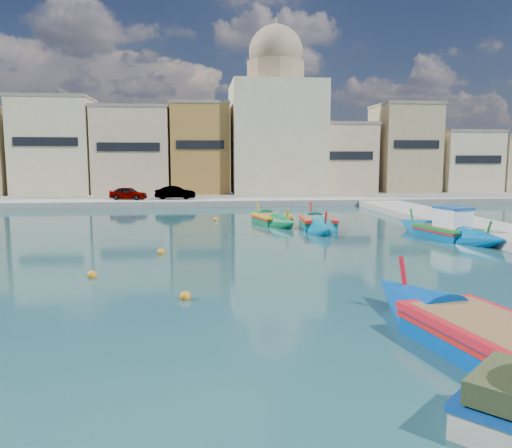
# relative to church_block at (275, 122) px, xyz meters

# --- Properties ---
(ground) EXTENTS (160.00, 160.00, 0.00)m
(ground) POSITION_rel_church_block_xyz_m (-10.00, -40.00, -8.41)
(ground) COLOR #14323D
(ground) RESTS_ON ground
(north_quay) EXTENTS (80.00, 8.00, 0.60)m
(north_quay) POSITION_rel_church_block_xyz_m (-10.00, -8.00, -8.11)
(north_quay) COLOR gray
(north_quay) RESTS_ON ground
(north_townhouses) EXTENTS (83.20, 7.87, 10.19)m
(north_townhouses) POSITION_rel_church_block_xyz_m (-3.32, -0.64, -3.41)
(north_townhouses) COLOR #CAAF8C
(north_townhouses) RESTS_ON ground
(church_block) EXTENTS (10.00, 10.00, 19.10)m
(church_block) POSITION_rel_church_block_xyz_m (0.00, 0.00, 0.00)
(church_block) COLOR beige
(church_block) RESTS_ON ground
(parked_cars) EXTENTS (24.94, 2.45, 1.22)m
(parked_cars) POSITION_rel_church_block_xyz_m (-20.24, -9.50, -7.22)
(parked_cars) COLOR #4C1919
(parked_cars) RESTS_ON north_quay
(luzzu_turquoise_cabin) EXTENTS (3.76, 8.75, 2.75)m
(luzzu_turquoise_cabin) POSITION_rel_church_block_xyz_m (5.01, -30.56, -8.08)
(luzzu_turquoise_cabin) COLOR #00599C
(luzzu_turquoise_cabin) RESTS_ON ground
(luzzu_cyan_mid) EXTENTS (2.59, 8.42, 2.45)m
(luzzu_cyan_mid) POSITION_rel_church_block_xyz_m (-1.21, -26.04, -8.15)
(luzzu_cyan_mid) COLOR #00709A
(luzzu_cyan_mid) RESTS_ON ground
(luzzu_green) EXTENTS (3.60, 7.36, 2.25)m
(luzzu_green) POSITION_rel_church_block_xyz_m (-3.76, -23.44, -8.17)
(luzzu_green) COLOR #0A6F3D
(luzzu_green) RESTS_ON ground
(luzzu_blue_south) EXTENTS (3.84, 9.84, 2.77)m
(luzzu_blue_south) POSITION_rel_church_block_xyz_m (-2.11, -46.37, -8.12)
(luzzu_blue_south) COLOR #0044AC
(luzzu_blue_south) RESTS_ON ground
(mooring_buoys) EXTENTS (27.52, 20.21, 0.36)m
(mooring_buoys) POSITION_rel_church_block_xyz_m (-8.78, -33.69, -8.33)
(mooring_buoys) COLOR orange
(mooring_buoys) RESTS_ON ground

